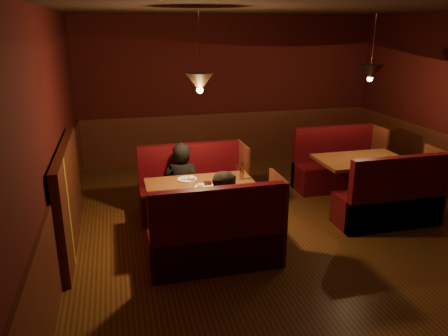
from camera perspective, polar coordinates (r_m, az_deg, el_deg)
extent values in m
cube|color=#47260D|center=(6.13, 9.26, -8.23)|extent=(6.00, 7.00, 0.01)
cube|color=black|center=(5.52, 10.86, 20.02)|extent=(6.00, 7.00, 0.01)
cube|color=#350B0E|center=(8.91, 0.82, 10.07)|extent=(6.00, 0.01, 2.90)
cube|color=#350B0E|center=(5.23, -21.80, 3.06)|extent=(0.01, 7.00, 2.90)
cube|color=#411D10|center=(9.07, 0.83, 4.10)|extent=(6.00, 0.04, 1.00)
cube|color=#411D10|center=(5.53, -20.40, -6.47)|extent=(0.04, 7.00, 1.00)
cube|color=#411D10|center=(5.83, -19.61, -3.49)|extent=(0.10, 2.20, 1.30)
cube|color=#B18B25|center=(5.32, -19.53, -5.57)|extent=(0.01, 0.12, 1.30)
cylinder|color=#333333|center=(5.27, -3.28, 15.45)|extent=(0.01, 0.01, 0.80)
cone|color=black|center=(5.30, -3.21, 11.13)|extent=(0.34, 0.34, 0.22)
sphere|color=#FFBF72|center=(5.31, -3.19, 10.16)|extent=(0.08, 0.08, 0.08)
cylinder|color=#333333|center=(6.74, 18.95, 15.11)|extent=(0.01, 0.01, 0.80)
cone|color=black|center=(6.77, 18.60, 11.74)|extent=(0.34, 0.34, 0.22)
sphere|color=#FFBF72|center=(6.78, 18.53, 10.99)|extent=(0.08, 0.08, 0.08)
cube|color=#4E2717|center=(5.62, -2.97, -2.40)|extent=(1.40, 0.85, 0.05)
cylinder|color=#411D10|center=(5.76, -2.91, -5.90)|extent=(0.14, 0.14, 0.70)
cylinder|color=#411D10|center=(5.90, -2.86, -8.84)|extent=(0.56, 0.56, 0.04)
cylinder|color=silver|center=(5.47, -2.42, -2.59)|extent=(0.28, 0.28, 0.02)
cube|color=black|center=(5.55, -2.18, -1.98)|extent=(0.09, 0.08, 0.04)
ellipsoid|color=silver|center=(5.44, -3.17, -2.28)|extent=(0.07, 0.07, 0.06)
cube|color=tan|center=(5.40, -1.57, -2.57)|extent=(0.09, 0.08, 0.03)
cylinder|color=silver|center=(5.45, -2.77, -2.51)|extent=(0.06, 0.12, 0.01)
cylinder|color=silver|center=(5.79, -4.83, -1.47)|extent=(0.26, 0.26, 0.02)
ellipsoid|color=beige|center=(5.74, -4.26, -1.27)|extent=(0.10, 0.10, 0.05)
cube|color=silver|center=(5.73, -4.69, -1.56)|extent=(0.19, 0.09, 0.00)
cylinder|color=white|center=(5.68, -0.49, -1.42)|extent=(0.05, 0.05, 0.08)
cylinder|color=white|center=(5.94, 1.80, -0.20)|extent=(0.08, 0.08, 0.15)
cylinder|color=white|center=(5.53, 2.32, -1.63)|extent=(0.08, 0.08, 0.15)
cylinder|color=#47230F|center=(5.77, 2.38, -0.73)|extent=(0.06, 0.06, 0.16)
cylinder|color=#47230F|center=(5.73, 2.39, 0.36)|extent=(0.03, 0.03, 0.07)
ellipsoid|color=white|center=(5.57, 0.83, -2.04)|extent=(0.11, 0.11, 0.04)
cube|color=black|center=(6.47, -4.16, -4.37)|extent=(1.50, 0.55, 0.45)
cube|color=black|center=(6.56, -4.55, -1.24)|extent=(1.50, 0.12, 1.05)
cube|color=#411D10|center=(6.52, 2.47, -1.31)|extent=(0.04, 0.55, 1.05)
cube|color=black|center=(5.18, -1.29, -10.35)|extent=(1.50, 0.55, 0.45)
cube|color=black|center=(4.85, -0.74, -8.40)|extent=(1.50, 0.12, 1.05)
cube|color=#411D10|center=(5.25, 6.99, -6.41)|extent=(0.04, 0.55, 1.05)
cube|color=#4E2717|center=(7.02, 17.54, 1.00)|extent=(1.34, 0.86, 0.05)
cylinder|color=#411D10|center=(7.13, 17.25, -1.90)|extent=(0.14, 0.14, 0.70)
cylinder|color=#411D10|center=(7.25, 17.01, -4.37)|extent=(0.56, 0.56, 0.04)
cube|color=black|center=(7.77, 14.45, -1.01)|extent=(1.44, 0.55, 0.45)
cube|color=black|center=(7.86, 13.88, 1.57)|extent=(1.44, 0.12, 1.06)
cube|color=#411D10|center=(8.05, 19.26, 1.47)|extent=(0.04, 0.55, 1.06)
cube|color=black|center=(6.61, 20.36, -5.00)|extent=(1.44, 0.55, 0.45)
cube|color=black|center=(6.34, 21.73, -3.20)|extent=(1.44, 0.12, 1.06)
cube|color=#411D10|center=(6.94, 25.71, -1.92)|extent=(0.04, 0.55, 1.06)
imported|color=black|center=(6.23, -5.52, -0.17)|extent=(0.64, 0.54, 1.49)
imported|color=#352E26|center=(5.05, 0.48, -4.72)|extent=(0.76, 0.61, 1.47)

